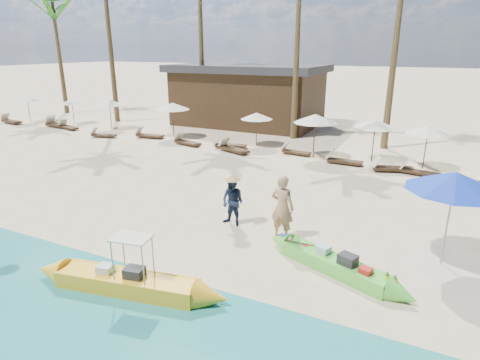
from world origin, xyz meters
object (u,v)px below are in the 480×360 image
at_px(yellow_canoe, 127,282).
at_px(tourist, 282,207).
at_px(blue_umbrella, 455,181).
at_px(green_canoe, 334,264).

xyz_separation_m(yellow_canoe, tourist, (2.30, 4.18, 0.76)).
distance_m(tourist, blue_umbrella, 4.56).
height_order(green_canoe, tourist, tourist).
distance_m(yellow_canoe, blue_umbrella, 8.37).
relative_size(green_canoe, blue_umbrella, 1.81).
xyz_separation_m(tourist, blue_umbrella, (4.34, 0.47, 1.31)).
xyz_separation_m(green_canoe, tourist, (-1.86, 1.18, 0.79)).
xyz_separation_m(green_canoe, blue_umbrella, (2.48, 1.64, 2.10)).
xyz_separation_m(yellow_canoe, blue_umbrella, (6.64, 4.65, 2.07)).
bearing_deg(green_canoe, tourist, 168.42).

